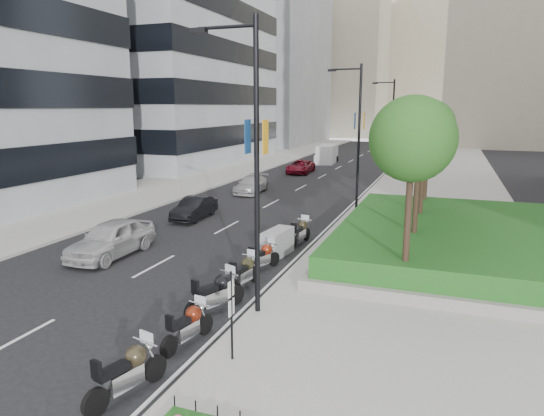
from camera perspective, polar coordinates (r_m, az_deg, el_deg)
The scene contains 31 objects.
ground at distance 16.91m, azimuth -16.95°, elevation -11.19°, with size 160.00×160.00×0.00m, color black.
sidewalk_right at distance 42.77m, azimuth 19.03°, elevation 2.61°, with size 10.00×100.00×0.15m, color #9E9B93.
sidewalk_left at distance 47.93m, azimuth -6.96°, elevation 4.11°, with size 8.00×100.00×0.15m, color #9E9B93.
lane_edge at distance 43.19m, azimuth 11.98°, elevation 2.99°, with size 0.12×100.00×0.01m, color silver.
lane_centre at distance 44.20m, azimuth 5.29°, elevation 3.40°, with size 0.12×100.00×0.01m, color silver.
building_grey_far at distance 89.30m, azimuth -2.23°, elevation 17.34°, with size 22.00×26.00×30.00m, color gray.
building_cream_right at distance 93.82m, azimuth 28.96°, elevation 17.51°, with size 28.00×24.00×36.00m, color #B7AD93.
building_cream_left at distance 116.11m, azimuth 6.53°, elevation 16.99°, with size 26.00×24.00×34.00m, color #B7AD93.
building_cream_centre at distance 133.09m, azimuth 17.48°, elevation 16.74°, with size 30.00×24.00×38.00m, color #B7AD93.
planter at distance 23.11m, azimuth 20.29°, elevation -4.26°, with size 10.00×14.00×0.40m, color gray.
hedge at distance 22.96m, azimuth 20.40°, elevation -2.82°, with size 9.40×13.40×0.80m, color #154C1B.
tree_0 at distance 16.36m, azimuth 16.20°, elevation 7.73°, with size 2.80×2.80×6.30m.
tree_1 at distance 20.34m, azimuth 17.04°, elevation 8.40°, with size 2.80×2.80×6.30m.
tree_2 at distance 24.33m, azimuth 17.60°, elevation 8.85°, with size 2.80×2.80×6.30m.
tree_3 at distance 28.33m, azimuth 18.01°, elevation 9.17°, with size 2.80×2.80×6.30m.
lamp_post_0 at distance 14.45m, azimuth -2.39°, elevation 6.26°, with size 2.34×0.45×9.00m.
lamp_post_1 at distance 30.81m, azimuth 9.92°, elevation 9.07°, with size 2.34×0.45×9.00m.
lamp_post_2 at distance 48.62m, azimuth 13.81°, elevation 9.87°, with size 2.34×0.45×9.00m.
parking_sign at distance 12.43m, azimuth -4.79°, elevation -12.00°, with size 0.06×0.32×2.50m.
motorcycle_0 at distance 11.97m, azimuth -16.59°, elevation -17.98°, with size 0.86×2.28×1.15m.
motorcycle_1 at distance 13.91m, azimuth -9.80°, elevation -13.46°, with size 0.70×2.10×1.05m.
motorcycle_2 at distance 15.76m, azimuth -6.57°, elevation -9.91°, with size 1.13×2.31×1.21m.
motorcycle_3 at distance 17.67m, azimuth -3.26°, elevation -7.59°, with size 0.74×2.23×1.11m.
motorcycle_4 at distance 19.55m, azimuth -1.05°, elevation -5.77°, with size 0.89×2.00×1.03m.
motorcycle_5 at distance 21.36m, azimuth 0.61°, elevation -4.13°, with size 1.01×2.05×1.18m.
motorcycle_6 at distance 23.19m, azimuth 3.36°, elevation -2.83°, with size 0.75×2.25×1.12m.
car_a at distance 22.42m, azimuth -18.38°, elevation -3.41°, with size 1.89×4.69×1.60m, color #B5B5B7.
car_b at distance 28.71m, azimuth -9.13°, elevation -0.02°, with size 1.34×3.85×1.27m, color black.
car_c at distance 36.97m, azimuth -2.46°, elevation 2.77°, with size 1.78×4.38×1.27m, color #B0AFB1.
car_d at distance 48.10m, azimuth 3.37°, elevation 4.89°, with size 2.15×4.65×1.29m, color maroon.
delivery_van at distance 56.81m, azimuth 6.46°, elevation 6.24°, with size 2.30×5.12×2.09m.
Camera 1 is at (9.64, -12.28, 6.47)m, focal length 32.00 mm.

